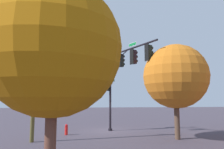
{
  "coord_description": "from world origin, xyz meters",
  "views": [
    {
      "loc": [
        19.23,
        -2.39,
        2.73
      ],
      "look_at": [
        0.76,
        0.06,
        4.99
      ],
      "focal_mm": 33.83,
      "sensor_mm": 36.0,
      "label": 1
    }
  ],
  "objects_px": {
    "tree_near": "(175,76)",
    "tree_mid": "(53,49)",
    "utility_pole": "(35,72)",
    "signal_pole_assembly": "(120,71)",
    "fire_hydrant": "(66,130)"
  },
  "relations": [
    {
      "from": "tree_near",
      "to": "tree_mid",
      "type": "distance_m",
      "value": 10.3
    },
    {
      "from": "utility_pole",
      "to": "tree_mid",
      "type": "relative_size",
      "value": 1.27
    },
    {
      "from": "signal_pole_assembly",
      "to": "tree_near",
      "type": "relative_size",
      "value": 1.08
    },
    {
      "from": "fire_hydrant",
      "to": "tree_mid",
      "type": "distance_m",
      "value": 10.61
    },
    {
      "from": "signal_pole_assembly",
      "to": "tree_near",
      "type": "distance_m",
      "value": 4.83
    },
    {
      "from": "fire_hydrant",
      "to": "tree_mid",
      "type": "bearing_deg",
      "value": 1.34
    },
    {
      "from": "signal_pole_assembly",
      "to": "fire_hydrant",
      "type": "xyz_separation_m",
      "value": [
        0.3,
        -4.39,
        -4.83
      ]
    },
    {
      "from": "signal_pole_assembly",
      "to": "tree_mid",
      "type": "relative_size",
      "value": 1.04
    },
    {
      "from": "fire_hydrant",
      "to": "tree_mid",
      "type": "xyz_separation_m",
      "value": [
        9.76,
        0.23,
        4.14
      ]
    },
    {
      "from": "fire_hydrant",
      "to": "tree_near",
      "type": "xyz_separation_m",
      "value": [
        2.91,
        7.91,
        4.03
      ]
    },
    {
      "from": "signal_pole_assembly",
      "to": "fire_hydrant",
      "type": "distance_m",
      "value": 6.53
    },
    {
      "from": "fire_hydrant",
      "to": "tree_near",
      "type": "distance_m",
      "value": 9.34
    },
    {
      "from": "utility_pole",
      "to": "fire_hydrant",
      "type": "height_order",
      "value": "utility_pole"
    },
    {
      "from": "signal_pole_assembly",
      "to": "tree_mid",
      "type": "bearing_deg",
      "value": -22.47
    },
    {
      "from": "tree_near",
      "to": "tree_mid",
      "type": "height_order",
      "value": "tree_mid"
    }
  ]
}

